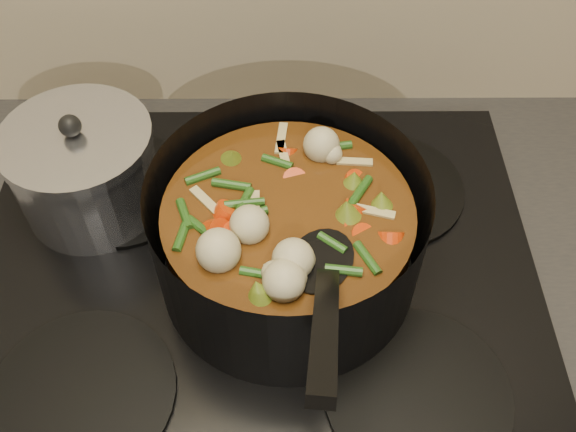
{
  "coord_description": "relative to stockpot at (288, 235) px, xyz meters",
  "views": [
    {
      "loc": [
        0.04,
        1.55,
        1.51
      ],
      "look_at": [
        0.04,
        1.94,
        1.02
      ],
      "focal_mm": 40.0,
      "sensor_mm": 36.0,
      "label": 1
    }
  ],
  "objects": [
    {
      "name": "stovetop",
      "position": [
        -0.04,
        -0.01,
        -0.07
      ],
      "size": [
        0.62,
        0.54,
        0.03
      ],
      "color": "black",
      "rests_on": "counter"
    },
    {
      "name": "stockpot",
      "position": [
        0.0,
        0.0,
        0.0
      ],
      "size": [
        0.34,
        0.41,
        0.2
      ],
      "rotation": [
        0.0,
        0.0,
        -0.29
      ],
      "color": "black",
      "rests_on": "stovetop"
    },
    {
      "name": "saucepan",
      "position": [
        -0.23,
        0.1,
        -0.01
      ],
      "size": [
        0.17,
        0.17,
        0.14
      ],
      "rotation": [
        0.0,
        0.0,
        -0.03
      ],
      "color": "silver",
      "rests_on": "stovetop"
    }
  ]
}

